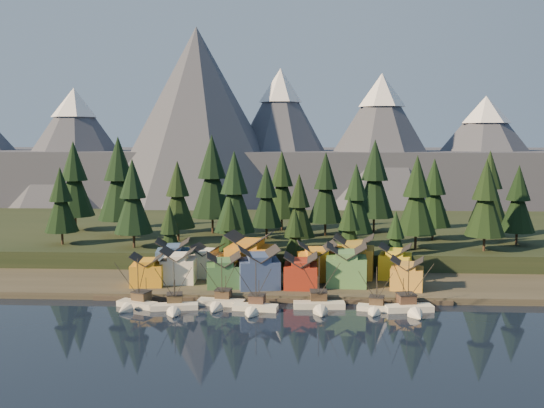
# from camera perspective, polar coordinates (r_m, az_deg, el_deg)

# --- Properties ---
(ground) EXTENTS (500.00, 500.00, 0.00)m
(ground) POSITION_cam_1_polar(r_m,az_deg,el_deg) (121.97, -0.53, -11.12)
(ground) COLOR black
(ground) RESTS_ON ground
(shore_strip) EXTENTS (400.00, 50.00, 1.50)m
(shore_strip) POSITION_cam_1_polar(r_m,az_deg,el_deg) (160.38, 0.37, -6.62)
(shore_strip) COLOR #322F24
(shore_strip) RESTS_ON ground
(hillside) EXTENTS (420.00, 100.00, 6.00)m
(hillside) POSITION_cam_1_polar(r_m,az_deg,el_deg) (209.02, 1.01, -2.98)
(hillside) COLOR black
(hillside) RESTS_ON ground
(dock) EXTENTS (80.00, 4.00, 1.00)m
(dock) POSITION_cam_1_polar(r_m,az_deg,el_deg) (137.65, -0.09, -8.88)
(dock) COLOR #4F4438
(dock) RESTS_ON ground
(mountain_ridge) EXTENTS (560.00, 190.00, 90.00)m
(mountain_ridge) POSITION_cam_1_polar(r_m,az_deg,el_deg) (330.17, 1.05, 4.41)
(mountain_ridge) COLOR #484B5D
(mountain_ridge) RESTS_ON ground
(boat_0) EXTENTS (9.49, 10.10, 11.70)m
(boat_0) POSITION_cam_1_polar(r_m,az_deg,el_deg) (134.79, -12.85, -8.55)
(boat_0) COLOR beige
(boat_0) RESTS_ON ground
(boat_1) EXTENTS (10.66, 11.31, 11.25)m
(boat_1) POSITION_cam_1_polar(r_m,az_deg,el_deg) (131.22, -9.20, -9.01)
(boat_1) COLOR beige
(boat_1) RESTS_ON ground
(boat_2) EXTENTS (10.77, 11.51, 11.49)m
(boat_2) POSITION_cam_1_polar(r_m,az_deg,el_deg) (133.27, -4.94, -8.69)
(boat_2) COLOR beige
(boat_2) RESTS_ON ground
(boat_3) EXTENTS (10.06, 10.73, 11.36)m
(boat_3) POSITION_cam_1_polar(r_m,az_deg,el_deg) (129.07, -1.68, -9.15)
(boat_3) COLOR silver
(boat_3) RESTS_ON ground
(boat_4) EXTENTS (11.40, 12.33, 12.33)m
(boat_4) POSITION_cam_1_polar(r_m,az_deg,el_deg) (130.81, 4.50, -8.91)
(boat_4) COLOR beige
(boat_4) RESTS_ON ground
(boat_5) EXTENTS (8.40, 8.94, 10.38)m
(boat_5) POSITION_cam_1_polar(r_m,az_deg,el_deg) (130.65, 9.72, -9.08)
(boat_5) COLOR white
(boat_5) RESTS_ON ground
(boat_6) EXTENTS (10.67, 11.31, 12.57)m
(boat_6) POSITION_cam_1_polar(r_m,az_deg,el_deg) (131.35, 12.94, -8.90)
(boat_6) COLOR white
(boat_6) RESTS_ON ground
(house_front_0) EXTENTS (8.09, 7.72, 7.47)m
(house_front_0) POSITION_cam_1_polar(r_m,az_deg,el_deg) (147.62, -11.64, -6.01)
(house_front_0) COLOR orange
(house_front_0) RESTS_ON shore_strip
(house_front_1) EXTENTS (8.30, 7.99, 8.31)m
(house_front_1) POSITION_cam_1_polar(r_m,az_deg,el_deg) (149.26, -8.76, -5.65)
(house_front_1) COLOR silver
(house_front_1) RESTS_ON shore_strip
(house_front_2) EXTENTS (9.13, 9.18, 7.75)m
(house_front_2) POSITION_cam_1_polar(r_m,az_deg,el_deg) (143.97, -4.58, -6.15)
(house_front_2) COLOR #3B6D3D
(house_front_2) RESTS_ON shore_strip
(house_front_3) EXTENTS (10.79, 10.44, 9.46)m
(house_front_3) POSITION_cam_1_polar(r_m,az_deg,el_deg) (142.53, -1.26, -5.89)
(house_front_3) COLOR navy
(house_front_3) RESTS_ON shore_strip
(house_front_4) EXTENTS (7.79, 8.40, 7.90)m
(house_front_4) POSITION_cam_1_polar(r_m,az_deg,el_deg) (142.60, 2.72, -6.23)
(house_front_4) COLOR maroon
(house_front_4) RESTS_ON shore_strip
(house_front_5) EXTENTS (9.89, 9.10, 9.83)m
(house_front_5) POSITION_cam_1_polar(r_m,az_deg,el_deg) (145.37, 7.00, -5.62)
(house_front_5) COLOR #4E8548
(house_front_5) RESTS_ON shore_strip
(house_front_6) EXTENTS (8.61, 8.30, 7.29)m
(house_front_6) POSITION_cam_1_polar(r_m,az_deg,el_deg) (144.54, 12.58, -6.33)
(house_front_6) COLOR gold
(house_front_6) RESTS_ON shore_strip
(house_back_0) EXTENTS (9.37, 9.08, 9.10)m
(house_back_0) POSITION_cam_1_polar(r_m,az_deg,el_deg) (157.52, -9.29, -4.88)
(house_back_0) COLOR #3A5989
(house_back_0) RESTS_ON shore_strip
(house_back_1) EXTENTS (8.48, 8.55, 8.03)m
(house_back_1) POSITION_cam_1_polar(r_m,az_deg,el_deg) (154.59, -6.09, -5.25)
(house_back_1) COLOR silver
(house_back_1) RESTS_ON shore_strip
(house_back_2) EXTENTS (12.11, 11.38, 11.36)m
(house_back_2) POSITION_cam_1_polar(r_m,az_deg,el_deg) (151.95, -2.14, -4.75)
(house_back_2) COLOR orange
(house_back_2) RESTS_ON shore_strip
(house_back_3) EXTENTS (9.85, 8.93, 9.36)m
(house_back_3) POSITION_cam_1_polar(r_m,az_deg,el_deg) (150.35, 4.22, -5.29)
(house_back_3) COLOR orange
(house_back_3) RESTS_ON shore_strip
(house_back_4) EXTENTS (10.93, 10.61, 10.55)m
(house_back_4) POSITION_cam_1_polar(r_m,az_deg,el_deg) (154.32, 7.71, -4.79)
(house_back_4) COLOR #A8862B
(house_back_4) RESTS_ON shore_strip
(house_back_5) EXTENTS (9.17, 9.24, 8.55)m
(house_back_5) POSITION_cam_1_polar(r_m,az_deg,el_deg) (154.33, 11.51, -5.26)
(house_back_5) COLOR yellow
(house_back_5) RESTS_ON shore_strip
(tree_hill_0) EXTENTS (9.56, 9.56, 22.26)m
(tree_hill_0) POSITION_cam_1_polar(r_m,az_deg,el_deg) (182.82, -19.24, 0.15)
(tree_hill_0) COLOR #332319
(tree_hill_0) RESTS_ON hillside
(tree_hill_1) EXTENTS (13.32, 13.32, 31.04)m
(tree_hill_1) POSITION_cam_1_polar(r_m,az_deg,el_deg) (193.38, -14.21, 2.05)
(tree_hill_1) COLOR #332319
(tree_hill_1) RESTS_ON hillside
(tree_hill_2) EXTENTS (10.68, 10.68, 24.87)m
(tree_hill_2) POSITION_cam_1_polar(r_m,az_deg,el_deg) (171.70, -12.96, 0.45)
(tree_hill_2) COLOR #332319
(tree_hill_2) RESTS_ON hillside
(tree_hill_3) EXTENTS (10.24, 10.24, 23.86)m
(tree_hill_3) POSITION_cam_1_polar(r_m,az_deg,el_deg) (180.94, -8.86, 0.64)
(tree_hill_3) COLOR #332319
(tree_hill_3) RESTS_ON hillside
(tree_hill_4) EXTENTS (13.54, 13.54, 31.53)m
(tree_hill_4) POSITION_cam_1_polar(r_m,az_deg,el_deg) (193.89, -5.66, 2.30)
(tree_hill_4) COLOR #332319
(tree_hill_4) RESTS_ON hillside
(tree_hill_5) EXTENTS (11.57, 11.57, 26.95)m
(tree_hill_5) POSITION_cam_1_polar(r_m,az_deg,el_deg) (168.06, -3.56, 0.86)
(tree_hill_5) COLOR #332319
(tree_hill_5) RESTS_ON hillside
(tree_hill_6) EXTENTS (9.72, 9.72, 22.65)m
(tree_hill_6) POSITION_cam_1_polar(r_m,az_deg,el_deg) (182.45, -0.52, 0.55)
(tree_hill_6) COLOR #332319
(tree_hill_6) RESTS_ON hillside
(tree_hill_7) EXTENTS (8.98, 8.98, 20.92)m
(tree_hill_7) POSITION_cam_1_polar(r_m,az_deg,el_deg) (165.31, 2.58, -0.37)
(tree_hill_7) COLOR #332319
(tree_hill_7) RESTS_ON hillside
(tree_hill_8) EXTENTS (11.27, 11.27, 26.24)m
(tree_hill_8) POSITION_cam_1_polar(r_m,az_deg,el_deg) (189.02, 5.07, 1.32)
(tree_hill_8) COLOR #332319
(tree_hill_8) RESTS_ON hillside
(tree_hill_9) EXTENTS (10.02, 10.02, 23.34)m
(tree_hill_9) POSITION_cam_1_polar(r_m,az_deg,el_deg) (172.75, 7.91, 0.30)
(tree_hill_9) COLOR #332319
(tree_hill_9) RESTS_ON hillside
(tree_hill_10) EXTENTS (12.94, 12.94, 30.14)m
(tree_hill_10) POSITION_cam_1_polar(r_m,az_deg,el_deg) (198.02, 9.63, 2.10)
(tree_hill_10) COLOR #332319
(tree_hill_10) RESTS_ON hillside
(tree_hill_11) EXTENTS (11.11, 11.11, 25.89)m
(tree_hill_11) POSITION_cam_1_polar(r_m,az_deg,el_deg) (169.81, 13.45, 0.56)
(tree_hill_11) COLOR #332319
(tree_hill_11) RESTS_ON hillside
(tree_hill_12) EXTENTS (10.51, 10.51, 24.49)m
(tree_hill_12) POSITION_cam_1_polar(r_m,az_deg,el_deg) (187.06, 14.98, 0.79)
(tree_hill_12) COLOR #332319
(tree_hill_12) RESTS_ON hillside
(tree_hill_13) EXTENTS (10.69, 10.69, 24.89)m
(tree_hill_13) POSITION_cam_1_polar(r_m,az_deg,el_deg) (172.11, 19.47, 0.27)
(tree_hill_13) COLOR #332319
(tree_hill_13) RESTS_ON hillside
(tree_hill_14) EXTENTS (11.49, 11.49, 26.77)m
(tree_hill_14) POSITION_cam_1_polar(r_m,az_deg,el_deg) (197.21, 19.75, 1.27)
(tree_hill_14) COLOR #332319
(tree_hill_14) RESTS_ON hillside
(tree_hill_15) EXTENTS (11.31, 11.31, 26.35)m
(tree_hill_15) POSITION_cam_1_polar(r_m,az_deg,el_deg) (198.99, 0.93, 1.61)
(tree_hill_15) COLOR #332319
(tree_hill_15) RESTS_ON hillside
(tree_hill_16) EXTENTS (12.70, 12.70, 29.58)m
(tree_hill_16) POSITION_cam_1_polar(r_m,az_deg,el_deg) (208.77, -18.11, 2.00)
(tree_hill_16) COLOR #332319
(tree_hill_16) RESTS_ON hillside
(tree_hill_17) EXTENTS (9.82, 9.82, 22.89)m
(tree_hill_17) POSITION_cam_1_polar(r_m,az_deg,el_deg) (185.36, 22.15, 0.22)
(tree_hill_17) COLOR #332319
(tree_hill_17) RESTS_ON hillside
(tree_shore_0) EXTENTS (7.52, 7.52, 17.53)m
(tree_shore_0) POSITION_cam_1_polar(r_m,az_deg,el_deg) (162.13, -9.58, -2.85)
(tree_shore_0) COLOR #332319
(tree_shore_0) RESTS_ON shore_strip
(tree_shore_1) EXTENTS (8.39, 8.39, 19.55)m
(tree_shore_1) POSITION_cam_1_polar(r_m,az_deg,el_deg) (159.24, -3.95, -2.53)
(tree_shore_1) COLOR #332319
(tree_shore_1) RESTS_ON shore_strip
(tree_shore_2) EXTENTS (7.20, 7.20, 16.78)m
(tree_shore_2) POSITION_cam_1_polar(r_m,az_deg,el_deg) (158.33, 2.18, -3.13)
(tree_shore_2) COLOR #332319
(tree_shore_2) RESTS_ON shore_strip
(tree_shore_3) EXTENTS (8.60, 8.60, 20.03)m
(tree_shore_3) POSITION_cam_1_polar(r_m,az_deg,el_deg) (158.47, 7.26, -2.52)
(tree_shore_3) COLOR #332319
(tree_shore_3) RESTS_ON shore_strip
(tree_shore_4) EXTENTS (7.01, 7.01, 16.33)m
(tree_shore_4) POSITION_cam_1_polar(r_m,az_deg,el_deg) (160.12, 11.54, -3.24)
(tree_shore_4) COLOR #332319
(tree_shore_4) RESTS_ON shore_strip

